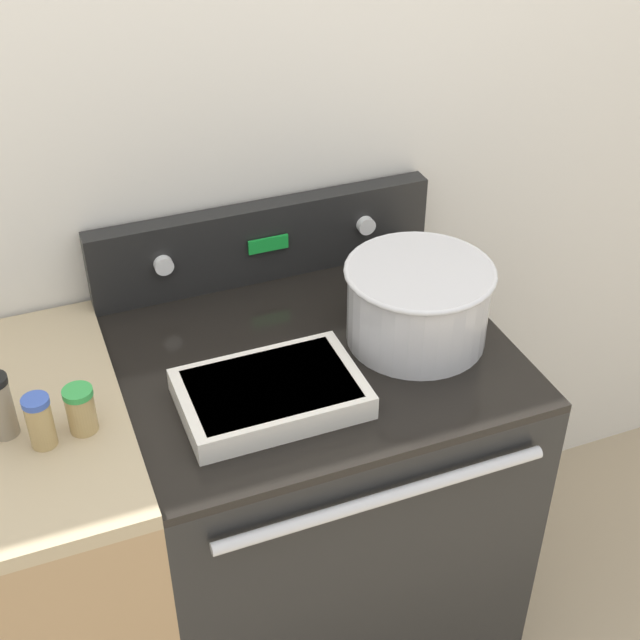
{
  "coord_description": "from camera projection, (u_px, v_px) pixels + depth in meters",
  "views": [
    {
      "loc": [
        -0.51,
        -0.99,
        1.99
      ],
      "look_at": [
        0.02,
        0.34,
        0.98
      ],
      "focal_mm": 50.0,
      "sensor_mm": 36.0,
      "label": 1
    }
  ],
  "objects": [
    {
      "name": "stove_range",
      "position": [
        315.0,
        510.0,
        2.04
      ],
      "size": [
        0.77,
        0.68,
        0.92
      ],
      "color": "black",
      "rests_on": "ground_plane"
    },
    {
      "name": "casserole_dish",
      "position": [
        271.0,
        392.0,
        1.63
      ],
      "size": [
        0.33,
        0.22,
        0.05
      ],
      "color": "silver",
      "rests_on": "stove_range"
    },
    {
      "name": "side_counter",
      "position": [
        36.0,
        591.0,
        1.85
      ],
      "size": [
        0.47,
        0.65,
        0.93
      ],
      "color": "tan",
      "rests_on": "ground_plane"
    },
    {
      "name": "control_panel",
      "position": [
        264.0,
        241.0,
        1.95
      ],
      "size": [
        0.77,
        0.07,
        0.18
      ],
      "color": "black",
      "rests_on": "stove_range"
    },
    {
      "name": "mixing_bowl",
      "position": [
        418.0,
        300.0,
        1.76
      ],
      "size": [
        0.3,
        0.3,
        0.17
      ],
      "color": "silver",
      "rests_on": "stove_range"
    },
    {
      "name": "spice_jar_green_cap",
      "position": [
        81.0,
        409.0,
        1.54
      ],
      "size": [
        0.05,
        0.05,
        0.09
      ],
      "color": "tan",
      "rests_on": "side_counter"
    },
    {
      "name": "spice_jar_blue_cap",
      "position": [
        40.0,
        421.0,
        1.51
      ],
      "size": [
        0.05,
        0.05,
        0.1
      ],
      "color": "tan",
      "rests_on": "side_counter"
    },
    {
      "name": "kitchen_wall",
      "position": [
        250.0,
        125.0,
        1.85
      ],
      "size": [
        8.0,
        0.05,
        2.5
      ],
      "color": "silver",
      "rests_on": "ground_plane"
    },
    {
      "name": "ladle",
      "position": [
        452.0,
        274.0,
        1.95
      ],
      "size": [
        0.07,
        0.32,
        0.07
      ],
      "color": "#B7B7B7",
      "rests_on": "stove_range"
    }
  ]
}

